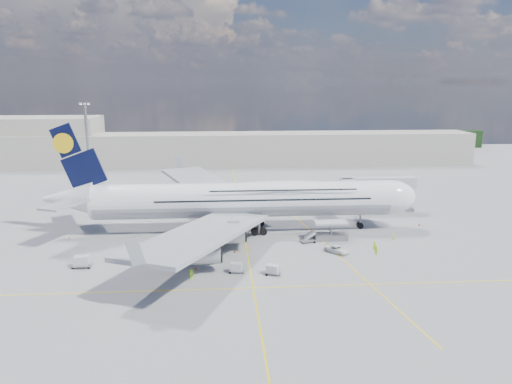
{
  "coord_description": "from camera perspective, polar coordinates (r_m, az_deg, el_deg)",
  "views": [
    {
      "loc": [
        -4.84,
        -90.9,
        30.75
      ],
      "look_at": [
        2.48,
        8.0,
        8.79
      ],
      "focal_mm": 35.0,
      "sensor_mm": 36.0,
      "label": 1
    }
  ],
  "objects": [
    {
      "name": "dolly_row_b",
      "position": [
        87.62,
        -11.23,
        -8.07
      ],
      "size": [
        3.39,
        2.7,
        0.44
      ],
      "rotation": [
        0.0,
        0.0,
        -0.43
      ],
      "color": "gray",
      "rests_on": "ground"
    },
    {
      "name": "crew_loader",
      "position": [
        93.14,
        13.59,
        -6.55
      ],
      "size": [
        1.13,
        1.05,
        1.86
      ],
      "primitive_type": "imported",
      "rotation": [
        0.0,
        0.0,
        -0.49
      ],
      "color": "#BFE117",
      "rests_on": "ground"
    },
    {
      "name": "jet_bridge",
      "position": [
        119.5,
        12.71,
        0.64
      ],
      "size": [
        18.8,
        12.1,
        8.5
      ],
      "color": "#B7B7BC",
      "rests_on": "ground"
    },
    {
      "name": "crew_van",
      "position": [
        96.67,
        13.41,
        -5.93
      ],
      "size": [
        0.9,
        0.88,
        1.56
      ],
      "primitive_type": "imported",
      "rotation": [
        0.0,
        0.0,
        2.4
      ],
      "color": "#D3FB1A",
      "rests_on": "ground"
    },
    {
      "name": "crew_tug",
      "position": [
        80.86,
        -7.39,
        -9.33
      ],
      "size": [
        1.24,
        0.95,
        1.7
      ],
      "primitive_type": "imported",
      "rotation": [
        0.0,
        0.0,
        0.33
      ],
      "color": "#B1FD1A",
      "rests_on": "ground"
    },
    {
      "name": "dolly_row_a",
      "position": [
        91.41,
        -8.59,
        -6.54
      ],
      "size": [
        3.86,
        2.86,
        2.18
      ],
      "rotation": [
        0.0,
        0.0,
        0.33
      ],
      "color": "gray",
      "rests_on": "ground"
    },
    {
      "name": "crew_wing",
      "position": [
        96.42,
        -10.93,
        -5.77
      ],
      "size": [
        0.47,
        1.08,
        1.83
      ],
      "primitive_type": "imported",
      "rotation": [
        0.0,
        0.0,
        1.55
      ],
      "color": "#A0F71A",
      "rests_on": "ground"
    },
    {
      "name": "crew_nose",
      "position": [
        102.42,
        15.46,
        -5.01
      ],
      "size": [
        0.64,
        0.52,
        1.51
      ],
      "primitive_type": "imported",
      "rotation": [
        0.0,
        0.0,
        0.34
      ],
      "color": "#9DEA18",
      "rests_on": "ground"
    },
    {
      "name": "cone_nose",
      "position": [
        114.82,
        18.16,
        -3.55
      ],
      "size": [
        0.44,
        0.44,
        0.56
      ],
      "color": "#DB4D0B",
      "rests_on": "ground"
    },
    {
      "name": "catering_truck_outer",
      "position": [
        135.24,
        -8.84,
        0.02
      ],
      "size": [
        7.47,
        5.8,
        4.1
      ],
      "rotation": [
        0.0,
        0.0,
        -0.6
      ],
      "color": "gray",
      "rests_on": "ground"
    },
    {
      "name": "taxi_line_cross",
      "position": [
        77.44,
        -0.31,
        -10.91
      ],
      "size": [
        120.0,
        0.25,
        0.01
      ],
      "primitive_type": "cube",
      "color": "yellow",
      "rests_on": "ground"
    },
    {
      "name": "cone_tail",
      "position": [
        107.4,
        -20.57,
        -4.84
      ],
      "size": [
        0.39,
        0.39,
        0.49
      ],
      "color": "#DB4D0B",
      "rests_on": "ground"
    },
    {
      "name": "terminal",
      "position": [
        187.61,
        -2.73,
        4.89
      ],
      "size": [
        180.0,
        16.0,
        12.0
      ],
      "primitive_type": "cube",
      "color": "#B2AD9E",
      "rests_on": "ground"
    },
    {
      "name": "light_mast",
      "position": [
        141.47,
        -18.66,
        4.71
      ],
      "size": [
        3.0,
        0.7,
        25.5
      ],
      "color": "gray",
      "rests_on": "ground"
    },
    {
      "name": "baggage_tug",
      "position": [
        90.92,
        -9.18,
        -6.94
      ],
      "size": [
        2.96,
        1.9,
        1.7
      ],
      "rotation": [
        0.0,
        0.0,
        -0.25
      ],
      "color": "silver",
      "rests_on": "ground"
    },
    {
      "name": "tree_line",
      "position": [
        236.73,
        6.75,
        5.91
      ],
      "size": [
        160.0,
        6.0,
        8.0
      ],
      "primitive_type": "cube",
      "color": "#193814",
      "rests_on": "ground"
    },
    {
      "name": "dolly_nose_far",
      "position": [
        82.15,
        1.9,
        -8.84
      ],
      "size": [
        2.93,
        2.29,
        1.64
      ],
      "rotation": [
        0.0,
        0.0,
        -0.4
      ],
      "color": "gray",
      "rests_on": "ground"
    },
    {
      "name": "catering_truck_inner",
      "position": [
        121.34,
        -5.08,
        -1.21
      ],
      "size": [
        7.57,
        3.07,
        4.49
      ],
      "rotation": [
        0.0,
        0.0,
        -0.04
      ],
      "color": "gray",
      "rests_on": "ground"
    },
    {
      "name": "service_van",
      "position": [
        93.3,
        9.26,
        -6.49
      ],
      "size": [
        4.8,
        5.06,
        1.33
      ],
      "primitive_type": "imported",
      "rotation": [
        0.0,
        0.0,
        0.71
      ],
      "color": "white",
      "rests_on": "ground"
    },
    {
      "name": "cone_wing_right_inner",
      "position": [
        92.46,
        -2.4,
        -6.77
      ],
      "size": [
        0.46,
        0.46,
        0.58
      ],
      "color": "#DB4D0B",
      "rests_on": "ground"
    },
    {
      "name": "dolly_row_c",
      "position": [
        83.02,
        -2.29,
        -8.62
      ],
      "size": [
        2.8,
        1.87,
        1.63
      ],
      "rotation": [
        0.0,
        0.0,
        -0.21
      ],
      "color": "gray",
      "rests_on": "ground"
    },
    {
      "name": "hangar",
      "position": [
        202.89,
        -23.05,
        5.34
      ],
      "size": [
        40.0,
        22.0,
        18.0
      ],
      "primitive_type": "cube",
      "color": "#B2AD9E",
      "rests_on": "ground"
    },
    {
      "name": "taxi_line_diag",
      "position": [
        107.15,
        6.09,
        -4.26
      ],
      "size": [
        14.16,
        99.06,
        0.01
      ],
      "primitive_type": "cube",
      "rotation": [
        0.0,
        0.0,
        0.14
      ],
      "color": "yellow",
      "rests_on": "ground"
    },
    {
      "name": "cone_wing_right_outer",
      "position": [
        85.03,
        -6.89,
        -8.63
      ],
      "size": [
        0.41,
        0.41,
        0.52
      ],
      "color": "#DB4D0B",
      "rests_on": "ground"
    },
    {
      "name": "taxi_line_main",
      "position": [
        96.09,
        -1.13,
        -6.18
      ],
      "size": [
        0.25,
        220.0,
        0.01
      ],
      "primitive_type": "cube",
      "color": "yellow",
      "rests_on": "ground"
    },
    {
      "name": "cone_wing_left_inner",
      "position": [
        123.1,
        -7.73,
        -1.95
      ],
      "size": [
        0.51,
        0.51,
        0.64
      ],
      "color": "#DB4D0B",
      "rests_on": "ground"
    },
    {
      "name": "ground",
      "position": [
        96.09,
        -1.13,
        -6.18
      ],
      "size": [
        300.0,
        300.0,
        0.0
      ],
      "primitive_type": "plane",
      "color": "gray",
      "rests_on": "ground"
    },
    {
      "name": "dolly_nose_near",
      "position": [
        98.48,
        5.95,
        -5.57
      ],
      "size": [
        3.2,
        2.12,
        0.43
      ],
      "rotation": [
        0.0,
        0.0,
        0.2
      ],
      "color": "gray",
      "rests_on": "ground"
    },
    {
      "name": "airliner",
      "position": [
        103.82,
        -1.31,
        -0.82
      ],
      "size": [
        77.26,
        79.15,
        23.71
      ],
      "color": "white",
      "rests_on": "ground"
    },
    {
      "name": "cargo_loader",
      "position": [
        100.69,
        8.41,
        -4.69
      ],
      "size": [
        8.53,
        3.2,
        3.67
      ],
      "color": "silver",
      "rests_on": "ground"
    },
    {
      "name": "dolly_back",
      "position": [
        90.0,
        -19.33,
        -7.49
      ],
      "size": [
        3.24,
        1.75,
        2.04
      ],
      "rotation": [
        0.0,
        0.0,
        0.01
      ],
      "color": "gray",
      "rests_on": "ground"
    },
    {
      "name": "cone_wing_left_outer",
      "position": [
        126.21,
        -9.96,
        -1.68
      ],
      "size": [
        0.43,
        0.43,
        0.55
      ],
      "color": "#DB4D0B",
      "rests_on": "ground"
    }
  ]
}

